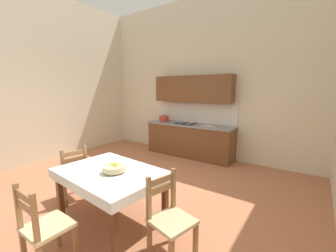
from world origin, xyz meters
The scene contains 9 objects.
ground_plane centered at (0.00, 0.00, -0.05)m, with size 6.69×6.15×0.10m, color #B7704C.
wall_back centered at (0.00, 2.83, 2.12)m, with size 6.69×0.12×4.24m, color beige.
wall_left centered at (-3.11, 0.00, 2.12)m, with size 0.12×6.15×4.24m, color beige.
kitchen_cabinetry centered at (-0.14, 2.50, 0.86)m, with size 2.47×0.63×2.20m.
dining_table centered at (0.46, -0.80, 0.63)m, with size 1.51×1.12×0.75m.
dining_chair_window_side centered at (1.47, -0.84, 0.44)m, with size 0.51×0.51×0.93m.
dining_chair_tv_side centered at (-0.53, -0.77, 0.44)m, with size 0.49×0.49×0.93m.
dining_chair_camera_side centered at (0.50, -1.71, 0.44)m, with size 0.42×0.42×0.93m.
fruit_bowl centered at (0.56, -0.81, 0.81)m, with size 0.30×0.30×0.12m.
Camera 1 is at (2.67, -2.59, 1.84)m, focal length 22.76 mm.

